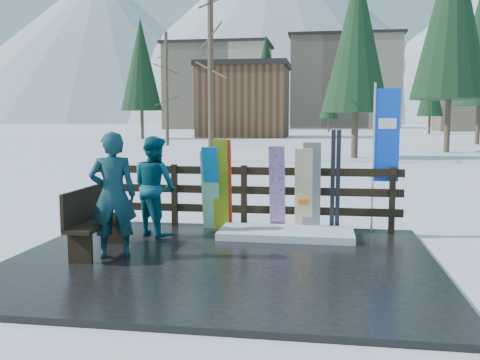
% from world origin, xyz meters
% --- Properties ---
extents(ground, '(700.00, 700.00, 0.00)m').
position_xyz_m(ground, '(0.00, 0.00, 0.00)').
color(ground, white).
rests_on(ground, ground).
extents(deck, '(6.00, 5.00, 0.08)m').
position_xyz_m(deck, '(0.00, 0.00, 0.04)').
color(deck, black).
rests_on(deck, ground).
extents(fence, '(5.60, 0.10, 1.15)m').
position_xyz_m(fence, '(0.00, 2.20, 0.74)').
color(fence, black).
rests_on(fence, deck).
extents(snow_patch, '(2.25, 1.00, 0.12)m').
position_xyz_m(snow_patch, '(0.81, 1.60, 0.14)').
color(snow_patch, white).
rests_on(snow_patch, deck).
extents(bench, '(0.41, 1.50, 0.97)m').
position_xyz_m(bench, '(-1.94, 0.09, 0.60)').
color(bench, black).
rests_on(bench, deck).
extents(snowboard_0, '(0.28, 0.40, 1.50)m').
position_xyz_m(snowboard_0, '(-0.55, 1.98, 0.83)').
color(snowboard_0, '#0F7EC4').
rests_on(snowboard_0, deck).
extents(snowboard_1, '(0.32, 0.30, 1.43)m').
position_xyz_m(snowboard_1, '(-0.57, 1.98, 0.79)').
color(snowboard_1, white).
rests_on(snowboard_1, deck).
extents(snowboard_2, '(0.27, 0.21, 1.63)m').
position_xyz_m(snowboard_2, '(-0.39, 1.98, 0.89)').
color(snowboard_2, '#DBFC10').
rests_on(snowboard_2, deck).
extents(snowboard_3, '(0.27, 0.42, 1.52)m').
position_xyz_m(snowboard_3, '(0.62, 1.98, 0.84)').
color(snowboard_3, silver).
rests_on(snowboard_3, deck).
extents(snowboard_4, '(0.31, 0.24, 1.58)m').
position_xyz_m(snowboard_4, '(1.22, 1.98, 0.87)').
color(snowboard_4, black).
rests_on(snowboard_4, deck).
extents(snowboard_5, '(0.31, 0.25, 1.48)m').
position_xyz_m(snowboard_5, '(1.08, 1.98, 0.82)').
color(snowboard_5, white).
rests_on(snowboard_5, deck).
extents(ski_pair_a, '(0.16, 0.18, 1.62)m').
position_xyz_m(ski_pair_a, '(-0.28, 2.05, 0.89)').
color(ski_pair_a, '#AE2E15').
rests_on(ski_pair_a, deck).
extents(ski_pair_b, '(0.17, 0.21, 1.80)m').
position_xyz_m(ski_pair_b, '(1.62, 2.05, 0.98)').
color(ski_pair_b, black).
rests_on(ski_pair_b, deck).
extents(rental_flag, '(0.45, 0.04, 2.60)m').
position_xyz_m(rental_flag, '(2.44, 2.25, 1.69)').
color(rental_flag, silver).
rests_on(rental_flag, deck).
extents(person_front, '(0.76, 0.63, 1.80)m').
position_xyz_m(person_front, '(-1.53, -0.13, 0.98)').
color(person_front, '#174F48').
rests_on(person_front, deck).
extents(person_back, '(1.04, 0.99, 1.70)m').
position_xyz_m(person_back, '(-1.41, 1.37, 0.93)').
color(person_back, '#0C4F62').
rests_on(person_back, deck).
extents(resort_buildings, '(73.00, 87.60, 22.60)m').
position_xyz_m(resort_buildings, '(1.03, 115.41, 9.81)').
color(resort_buildings, tan).
rests_on(resort_buildings, ground).
extents(trees, '(42.32, 68.73, 13.25)m').
position_xyz_m(trees, '(2.78, 46.42, 5.93)').
color(trees, '#382B1E').
rests_on(trees, ground).
extents(mountains, '(520.00, 260.00, 120.00)m').
position_xyz_m(mountains, '(-10.50, 328.41, 50.20)').
color(mountains, white).
rests_on(mountains, ground).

